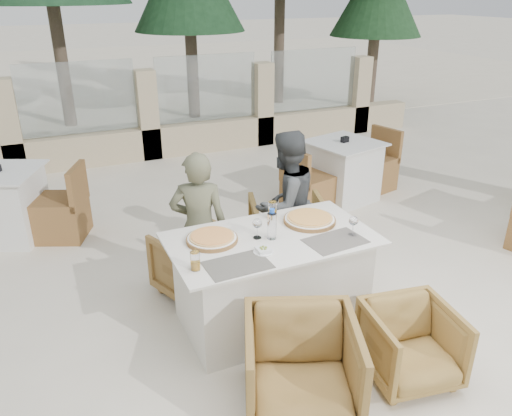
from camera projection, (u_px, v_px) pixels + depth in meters
name	position (u px, v px, depth m)	size (l,w,h in m)	color
ground	(285.00, 321.00, 4.16)	(80.00, 80.00, 0.00)	beige
sand_patch	(85.00, 75.00, 15.85)	(30.00, 16.00, 0.01)	beige
perimeter_wall_far	(147.00, 109.00, 7.84)	(10.00, 0.34, 1.60)	#C5B28B
pine_far_right	(377.00, 3.00, 10.73)	(1.98, 1.98, 4.50)	#1E4321
dining_table	(271.00, 280.00, 4.02)	(1.60, 0.90, 0.77)	silver
placemat_near_left	(238.00, 265.00, 3.48)	(0.45, 0.30, 0.00)	#5C584F
placemat_near_right	(335.00, 241.00, 3.81)	(0.45, 0.30, 0.00)	#625C54
pizza_left	(212.00, 238.00, 3.80)	(0.39, 0.39, 0.05)	#D75B1D
pizza_right	(310.00, 219.00, 4.11)	(0.43, 0.43, 0.06)	#CE691C
water_bottle	(272.00, 224.00, 3.80)	(0.07, 0.07, 0.25)	#AED0E5
wine_glass_centre	(257.00, 227.00, 3.82)	(0.08, 0.08, 0.18)	silver
wine_glass_corner	(353.00, 225.00, 3.86)	(0.08, 0.08, 0.18)	white
beer_glass_left	(195.00, 261.00, 3.40)	(0.07, 0.07, 0.13)	gold
beer_glass_right	(273.00, 210.00, 4.16)	(0.07, 0.07, 0.15)	#C68B1C
olive_dish	(263.00, 250.00, 3.64)	(0.11, 0.11, 0.04)	silver
armchair_far_left	(198.00, 263.00, 4.44)	(0.64, 0.66, 0.60)	olive
armchair_far_right	(288.00, 232.00, 4.91)	(0.71, 0.74, 0.67)	olive
armchair_near_left	(301.00, 369.00, 3.16)	(0.71, 0.73, 0.66)	olive
armchair_near_right	(411.00, 344.00, 3.46)	(0.59, 0.60, 0.55)	olive
diner_left	(199.00, 227.00, 4.26)	(0.49, 0.32, 1.34)	#5C5D44
diner_right	(285.00, 205.00, 4.63)	(0.68, 0.53, 1.40)	#3E4244
bg_table_a	(4.00, 205.00, 5.41)	(1.64, 0.82, 0.77)	silver
bg_table_b	(342.00, 171.00, 6.41)	(1.64, 0.82, 0.77)	silver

